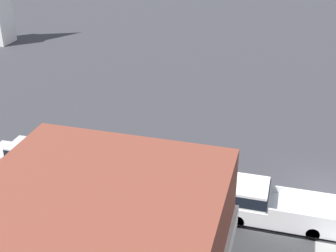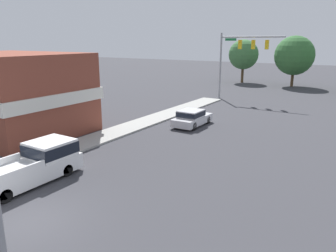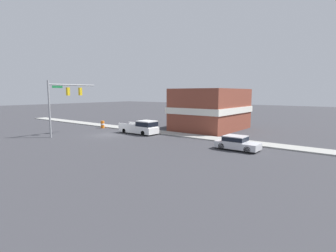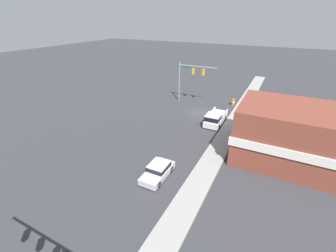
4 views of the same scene
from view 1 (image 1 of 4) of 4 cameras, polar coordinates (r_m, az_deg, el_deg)
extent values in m
plane|color=#38383D|center=(27.36, 18.39, -7.60)|extent=(200.00, 200.00, 0.00)
cylinder|color=black|center=(30.83, -18.29, -2.72)|extent=(0.22, 0.66, 0.66)
cylinder|color=black|center=(28.34, -15.60, -5.08)|extent=(0.22, 0.66, 0.66)
cylinder|color=black|center=(29.55, -14.02, -3.45)|extent=(0.22, 0.66, 0.66)
cube|color=silver|center=(29.49, -17.04, -3.57)|extent=(1.89, 4.21, 0.63)
cube|color=silver|center=(29.07, -16.78, -2.62)|extent=(1.74, 2.02, 0.59)
cube|color=black|center=(29.07, -16.78, -2.62)|extent=(1.76, 2.10, 0.41)
cylinder|color=black|center=(23.69, 8.51, -11.34)|extent=(0.22, 0.66, 0.66)
cylinder|color=black|center=(25.20, 9.10, -8.74)|extent=(0.22, 0.66, 0.66)
cylinder|color=black|center=(23.72, 17.22, -12.39)|extent=(0.22, 0.66, 0.66)
cylinder|color=black|center=(25.23, 17.23, -9.72)|extent=(0.22, 0.66, 0.66)
cube|color=white|center=(24.22, 13.08, -10.02)|extent=(2.11, 5.73, 0.85)
cube|color=white|center=(23.77, 9.49, -7.88)|extent=(2.00, 2.18, 0.86)
cube|color=black|center=(23.77, 9.49, -7.88)|extent=(2.02, 2.26, 0.60)
cube|color=white|center=(23.11, 16.18, -10.63)|extent=(0.12, 3.25, 0.35)
cube|color=white|center=(24.74, 16.26, -7.88)|extent=(0.12, 3.25, 0.35)
camera|label=2|loc=(36.02, 30.76, 10.80)|focal=35.00mm
camera|label=3|loc=(52.42, -13.65, 16.04)|focal=28.00mm
camera|label=4|loc=(32.49, -55.68, 15.17)|focal=24.00mm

